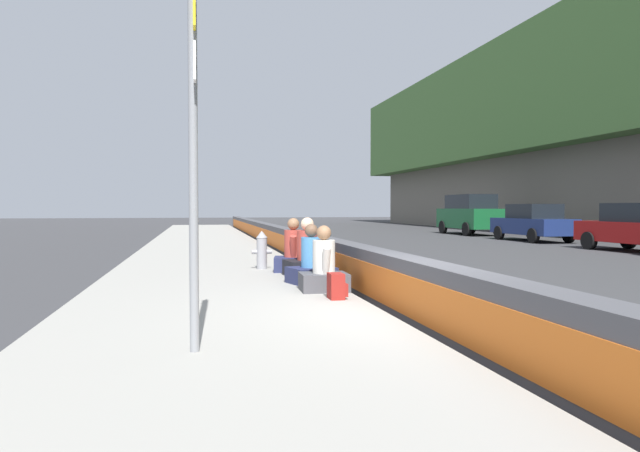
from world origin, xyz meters
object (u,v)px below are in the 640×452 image
object	(u,v)px
seated_person_middle	(311,265)
backpack	(337,286)
seated_person_foreground	(324,270)
seated_person_far	(293,255)
parked_car_midline	(470,214)
route_sign_post	(194,141)
parked_car_third	(640,227)
fire_hydrant	(262,249)
seated_person_rear	(307,258)
parked_car_fourth	(533,222)

from	to	relation	value
seated_person_middle	backpack	size ratio (longest dim) A/B	2.78
seated_person_foreground	seated_person_far	world-z (taller)	seated_person_far
seated_person_foreground	backpack	bearing A→B (deg)	-179.70
seated_person_far	parked_car_midline	bearing A→B (deg)	-36.75
route_sign_post	seated_person_far	world-z (taller)	route_sign_post
seated_person_far	parked_car_third	size ratio (longest dim) A/B	0.26
fire_hydrant	seated_person_middle	size ratio (longest dim) A/B	0.79
seated_person_rear	parked_car_fourth	distance (m)	17.59
seated_person_rear	parked_car_midline	world-z (taller)	parked_car_midline
fire_hydrant	seated_person_foreground	bearing A→B (deg)	-169.90
seated_person_foreground	parked_car_midline	world-z (taller)	parked_car_midline
seated_person_rear	parked_car_third	bearing A→B (deg)	-66.90
fire_hydrant	seated_person_rear	xyz separation A→B (m)	(-1.51, -0.78, -0.07)
seated_person_foreground	parked_car_third	bearing A→B (deg)	-59.54
seated_person_foreground	seated_person_middle	size ratio (longest dim) A/B	1.00
route_sign_post	seated_person_middle	xyz separation A→B (m)	(4.74, -2.11, -1.72)
seated_person_rear	parked_car_third	size ratio (longest dim) A/B	0.27
seated_person_rear	parked_car_fourth	bearing A→B (deg)	-46.95
seated_person_foreground	fire_hydrant	bearing A→B (deg)	10.10
parked_car_third	parked_car_fourth	size ratio (longest dim) A/B	1.01
fire_hydrant	parked_car_third	xyz separation A→B (m)	(3.95, -13.60, 0.27)
seated_person_far	backpack	world-z (taller)	seated_person_far
fire_hydrant	seated_person_rear	size ratio (longest dim) A/B	0.73
seated_person_foreground	parked_car_midline	distance (m)	24.38
seated_person_middle	parked_car_midline	xyz separation A→B (m)	(19.57, -13.09, 0.70)
parked_car_fourth	seated_person_rear	bearing A→B (deg)	133.05
backpack	parked_car_fourth	distance (m)	19.87
route_sign_post	backpack	distance (m)	4.02
seated_person_rear	seated_person_far	size ratio (longest dim) A/B	1.02
parked_car_third	backpack	bearing A→B (deg)	123.33
backpack	parked_car_midline	xyz separation A→B (m)	(21.46, -13.06, 0.85)
seated_person_far	backpack	bearing A→B (deg)	-179.68
route_sign_post	seated_person_far	xyz separation A→B (m)	(6.78, -2.11, -1.70)
seated_person_middle	seated_person_rear	xyz separation A→B (m)	(1.15, -0.14, 0.03)
fire_hydrant	parked_car_fourth	world-z (taller)	parked_car_fourth
fire_hydrant	seated_person_foreground	size ratio (longest dim) A/B	0.79
route_sign_post	parked_car_midline	size ratio (longest dim) A/B	0.75
seated_person_rear	route_sign_post	bearing A→B (deg)	159.03
seated_person_far	seated_person_middle	bearing A→B (deg)	179.96
seated_person_rear	parked_car_midline	size ratio (longest dim) A/B	0.25
seated_person_rear	seated_person_far	xyz separation A→B (m)	(0.90, 0.14, -0.01)
route_sign_post	seated_person_middle	bearing A→B (deg)	-24.03
seated_person_middle	seated_person_rear	world-z (taller)	seated_person_rear
fire_hydrant	backpack	distance (m)	4.61
seated_person_foreground	seated_person_middle	bearing A→B (deg)	1.08
seated_person_foreground	seated_person_far	bearing A→B (deg)	0.33
fire_hydrant	parked_car_fourth	bearing A→B (deg)	-52.41
backpack	parked_car_midline	bearing A→B (deg)	-31.33
seated_person_foreground	seated_person_rear	bearing A→B (deg)	-3.31
seated_person_middle	route_sign_post	bearing A→B (deg)	155.97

